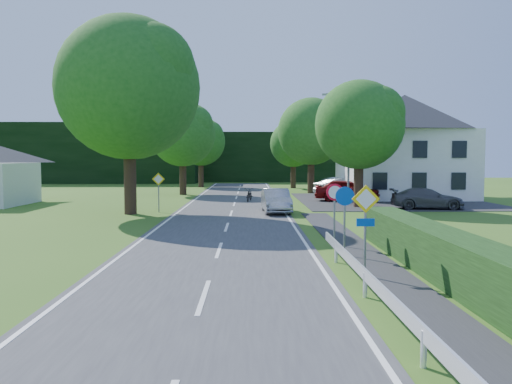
{
  "coord_description": "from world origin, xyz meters",
  "views": [
    {
      "loc": [
        1.09,
        -5.67,
        3.32
      ],
      "look_at": [
        1.42,
        19.14,
        1.64
      ],
      "focal_mm": 35.0,
      "sensor_mm": 36.0,
      "label": 1
    }
  ],
  "objects_px": {
    "streetlight": "(347,142)",
    "parked_car_red": "(347,190)",
    "motorcycle": "(249,195)",
    "parasol": "(369,186)",
    "parked_car_silver_b": "(413,191)",
    "moving_car": "(276,201)",
    "parked_car_silver_a": "(343,187)",
    "parked_car_grey": "(427,199)"
  },
  "relations": [
    {
      "from": "streetlight",
      "to": "parked_car_silver_b",
      "type": "xyz_separation_m",
      "value": [
        6.12,
        4.0,
        -3.74
      ]
    },
    {
      "from": "moving_car",
      "to": "motorcycle",
      "type": "xyz_separation_m",
      "value": [
        -1.6,
        7.98,
        -0.21
      ]
    },
    {
      "from": "motorcycle",
      "to": "parked_car_silver_a",
      "type": "bearing_deg",
      "value": 38.82
    },
    {
      "from": "motorcycle",
      "to": "parked_car_grey",
      "type": "xyz_separation_m",
      "value": [
        11.57,
        -5.85,
        0.15
      ]
    },
    {
      "from": "parked_car_red",
      "to": "streetlight",
      "type": "bearing_deg",
      "value": -178.14
    },
    {
      "from": "moving_car",
      "to": "parked_car_red",
      "type": "distance_m",
      "value": 10.01
    },
    {
      "from": "parked_car_silver_b",
      "to": "parasol",
      "type": "bearing_deg",
      "value": 67.0
    },
    {
      "from": "streetlight",
      "to": "parked_car_red",
      "type": "bearing_deg",
      "value": 77.2
    },
    {
      "from": "motorcycle",
      "to": "parked_car_silver_a",
      "type": "distance_m",
      "value": 9.33
    },
    {
      "from": "streetlight",
      "to": "parked_car_silver_b",
      "type": "height_order",
      "value": "streetlight"
    },
    {
      "from": "motorcycle",
      "to": "parked_car_grey",
      "type": "relative_size",
      "value": 0.43
    },
    {
      "from": "parked_car_silver_a",
      "to": "parked_car_red",
      "type": "bearing_deg",
      "value": 153.9
    },
    {
      "from": "moving_car",
      "to": "parked_car_red",
      "type": "xyz_separation_m",
      "value": [
        5.92,
        8.07,
        0.11
      ]
    },
    {
      "from": "parked_car_silver_b",
      "to": "parasol",
      "type": "relative_size",
      "value": 2.18
    },
    {
      "from": "parked_car_silver_a",
      "to": "streetlight",
      "type": "bearing_deg",
      "value": 151.89
    },
    {
      "from": "motorcycle",
      "to": "parked_car_red",
      "type": "relative_size",
      "value": 0.4
    },
    {
      "from": "parked_car_red",
      "to": "moving_car",
      "type": "bearing_deg",
      "value": 158.41
    },
    {
      "from": "parked_car_grey",
      "to": "parked_car_silver_b",
      "type": "height_order",
      "value": "parked_car_silver_b"
    },
    {
      "from": "parked_car_silver_b",
      "to": "parked_car_silver_a",
      "type": "bearing_deg",
      "value": 53.16
    },
    {
      "from": "parked_car_grey",
      "to": "parasol",
      "type": "bearing_deg",
      "value": 17.73
    },
    {
      "from": "streetlight",
      "to": "parasol",
      "type": "xyz_separation_m",
      "value": [
        2.88,
        5.0,
        -3.4
      ]
    },
    {
      "from": "motorcycle",
      "to": "streetlight",
      "type": "bearing_deg",
      "value": -9.72
    },
    {
      "from": "parked_car_red",
      "to": "parked_car_grey",
      "type": "relative_size",
      "value": 1.06
    },
    {
      "from": "motorcycle",
      "to": "parked_car_silver_b",
      "type": "height_order",
      "value": "parked_car_silver_b"
    },
    {
      "from": "parked_car_grey",
      "to": "parked_car_red",
      "type": "bearing_deg",
      "value": 40.48
    },
    {
      "from": "streetlight",
      "to": "parked_car_silver_a",
      "type": "distance_m",
      "value": 7.95
    },
    {
      "from": "moving_car",
      "to": "parasol",
      "type": "height_order",
      "value": "parasol"
    },
    {
      "from": "parked_car_red",
      "to": "parked_car_silver_b",
      "type": "distance_m",
      "value": 5.77
    },
    {
      "from": "moving_car",
      "to": "parked_car_red",
      "type": "bearing_deg",
      "value": 50.89
    },
    {
      "from": "parked_car_silver_a",
      "to": "parked_car_grey",
      "type": "bearing_deg",
      "value": 179.33
    },
    {
      "from": "parked_car_grey",
      "to": "parasol",
      "type": "relative_size",
      "value": 2.02
    },
    {
      "from": "streetlight",
      "to": "parked_car_red",
      "type": "distance_m",
      "value": 4.38
    },
    {
      "from": "parked_car_silver_a",
      "to": "parked_car_grey",
      "type": "xyz_separation_m",
      "value": [
        3.48,
        -10.5,
        -0.16
      ]
    },
    {
      "from": "parked_car_silver_a",
      "to": "parasol",
      "type": "height_order",
      "value": "parasol"
    },
    {
      "from": "parked_car_silver_a",
      "to": "parked_car_silver_b",
      "type": "height_order",
      "value": "parked_car_silver_a"
    },
    {
      "from": "parasol",
      "to": "motorcycle",
      "type": "bearing_deg",
      "value": -164.96
    },
    {
      "from": "parked_car_red",
      "to": "parked_car_silver_a",
      "type": "distance_m",
      "value": 4.58
    },
    {
      "from": "moving_car",
      "to": "parked_car_silver_b",
      "type": "distance_m",
      "value": 14.98
    },
    {
      "from": "motorcycle",
      "to": "parked_car_red",
      "type": "height_order",
      "value": "parked_car_red"
    },
    {
      "from": "streetlight",
      "to": "motorcycle",
      "type": "distance_m",
      "value": 8.33
    },
    {
      "from": "moving_car",
      "to": "motorcycle",
      "type": "bearing_deg",
      "value": 98.51
    },
    {
      "from": "motorcycle",
      "to": "parasol",
      "type": "bearing_deg",
      "value": 24.0
    }
  ]
}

